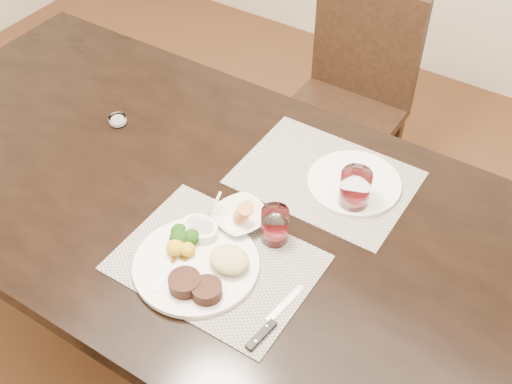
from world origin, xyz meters
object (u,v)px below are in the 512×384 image
Objects in this scene: cracker_bowl at (240,217)px; chair_far at (349,94)px; dinner_plate at (200,266)px; wine_glass_near at (275,227)px; steak_knife at (267,327)px; far_plate at (354,183)px.

chair_far is at bearing 98.94° from cracker_bowl.
dinner_plate is 0.20m from wine_glass_near.
steak_knife is at bearing -0.60° from dinner_plate.
chair_far is 1.04m from wine_glass_near.
cracker_bowl reaches higher than steak_knife.
cracker_bowl reaches higher than dinner_plate.
steak_knife is 2.22× the size of wine_glass_near.
cracker_bowl reaches higher than far_plate.
far_plate is (0.18, 0.28, -0.01)m from cracker_bowl.
dinner_plate is at bearing -117.77° from wine_glass_near.
wine_glass_near is (0.09, 0.18, 0.03)m from dinner_plate.
far_plate is at bearing -64.15° from chair_far.
dinner_plate is (0.16, -1.14, 0.27)m from chair_far.
dinner_plate is 0.49m from far_plate.
wine_glass_near is at bearing 74.83° from dinner_plate.
dinner_plate reaches higher than steak_knife.
steak_knife is (0.38, -1.19, 0.26)m from chair_far.
wine_glass_near is at bearing 0.00° from cracker_bowl.
steak_knife is 0.83× the size of far_plate.
cracker_bowl is 0.68× the size of far_plate.
wine_glass_near is at bearing -75.30° from chair_far.
wine_glass_near is at bearing 125.52° from steak_knife.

